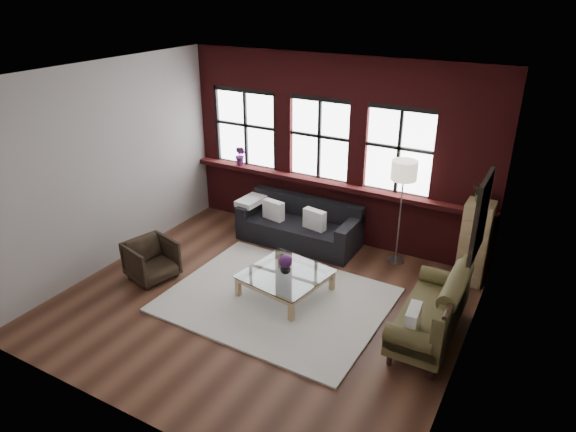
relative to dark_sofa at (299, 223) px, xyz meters
The scene contains 26 objects.
floor 1.98m from the dark_sofa, 77.95° to the right, with size 5.50×5.50×0.00m, color #412317.
ceiling 3.42m from the dark_sofa, 77.95° to the right, with size 5.50×5.50×0.00m, color white.
wall_back 1.42m from the dark_sofa, 55.94° to the left, with size 5.50×5.50×0.00m, color #A39D98.
wall_front 4.58m from the dark_sofa, 84.73° to the right, with size 5.50×5.50×0.00m, color #A39D98.
wall_left 3.25m from the dark_sofa, 140.98° to the right, with size 5.00×5.00×0.00m, color #A39D98.
wall_right 3.88m from the dark_sofa, 31.05° to the right, with size 5.00×5.00×0.00m, color #A39D98.
brick_backwall 1.39m from the dark_sofa, 53.09° to the left, with size 5.50×0.12×3.20m, color #4B1113, non-canonical shape.
sill_ledge 0.89m from the dark_sofa, 47.97° to the left, with size 5.50×0.30×0.08m, color #4B1113.
window_left 2.03m from the dark_sofa, 158.47° to the left, with size 1.38×0.10×1.50m, color black, non-canonical shape.
window_mid 1.48m from the dark_sofa, 79.13° to the left, with size 1.38×0.10×1.50m, color black, non-canonical shape.
window_right 2.11m from the dark_sofa, 20.07° to the left, with size 1.38×0.10×1.50m, color black, non-canonical shape.
wall_poster 3.81m from the dark_sofa, 27.11° to the right, with size 0.05×0.74×0.94m, color black, non-canonical shape.
shag_rug 1.89m from the dark_sofa, 72.00° to the right, with size 3.05×2.40×0.03m, color beige.
dark_sofa is the anchor object (origin of this frame).
pillow_a 0.50m from the dark_sofa, 167.53° to the right, with size 0.40×0.14×0.34m, color white.
pillow_b 0.41m from the dark_sofa, 15.87° to the right, with size 0.40×0.14×0.34m, color white.
vintage_settee 3.12m from the dark_sofa, 29.74° to the right, with size 0.76×1.72×0.92m, color #4E4624, non-canonical shape.
pillow_settee 3.35m from the dark_sofa, 38.27° to the right, with size 0.14×0.38×0.34m, color white.
armchair 2.58m from the dark_sofa, 123.76° to the right, with size 0.66×0.68×0.62m, color black.
coffee_table 1.68m from the dark_sofa, 68.74° to the right, with size 1.10×1.10×0.37m, color tan, non-canonical shape.
vase 1.67m from the dark_sofa, 68.74° to the right, with size 0.15×0.15×0.16m, color #B2B2B2.
flowers 1.67m from the dark_sofa, 68.74° to the right, with size 0.19×0.19×0.19m, color #5A2368.
drawer_chest 2.92m from the dark_sofa, ahead, with size 0.40×0.40×1.31m, color tan.
potted_plant_top 3.10m from the dark_sofa, ahead, with size 0.29×0.25×0.32m, color #2D5923.
floor_lamp 1.82m from the dark_sofa, ahead, with size 0.40×0.40×1.89m, color #A5A5A8, non-canonical shape.
sill_plant 1.76m from the dark_sofa, 164.04° to the left, with size 0.20×0.16×0.37m, color #5A2368.
Camera 1 is at (3.35, -5.26, 4.22)m, focal length 32.00 mm.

